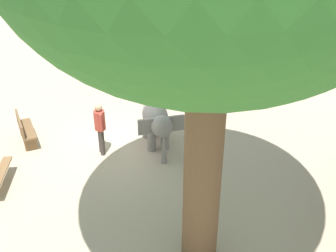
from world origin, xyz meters
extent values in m
plane|color=#BAA88C|center=(0.00, 0.00, 0.00)|extent=(60.00, 60.00, 0.00)
cylinder|color=gray|center=(-0.24, 1.39, 0.29)|extent=(0.26, 0.26, 0.59)
cylinder|color=gray|center=(-0.01, 1.06, 0.29)|extent=(0.26, 0.26, 0.59)
cylinder|color=gray|center=(-0.90, 0.93, 0.29)|extent=(0.26, 0.26, 0.59)
cylinder|color=gray|center=(-0.67, 0.59, 0.29)|extent=(0.26, 0.26, 0.59)
ellipsoid|color=gray|center=(-0.45, 0.99, 0.94)|extent=(1.63, 1.46, 0.88)
sphere|color=gray|center=(0.29, 1.51, 1.05)|extent=(0.63, 0.63, 0.63)
cone|color=gray|center=(0.48, 1.65, 0.49)|extent=(0.20, 0.20, 0.99)
cube|color=gray|center=(-0.03, 1.80, 1.05)|extent=(0.36, 0.46, 0.47)
cube|color=gray|center=(0.45, 1.12, 1.05)|extent=(0.36, 0.46, 0.47)
cylinder|color=#3F3833|center=(0.61, -0.32, 0.41)|extent=(0.14, 0.14, 0.82)
cylinder|color=#3F3833|center=(0.74, -0.20, 0.41)|extent=(0.14, 0.14, 0.82)
cylinder|color=#B23F33|center=(0.68, -0.26, 1.11)|extent=(0.32, 0.32, 0.58)
sphere|color=tan|center=(0.68, -0.26, 1.51)|extent=(0.22, 0.22, 0.22)
cylinder|color=#B23F33|center=(0.52, -0.40, 1.12)|extent=(0.09, 0.09, 0.55)
cylinder|color=#B23F33|center=(0.83, -0.12, 1.12)|extent=(0.09, 0.09, 0.55)
cylinder|color=brown|center=(-3.74, 0.85, 2.70)|extent=(0.81, 0.81, 5.40)
cylinder|color=brown|center=(3.43, 3.59, 2.20)|extent=(0.73, 0.73, 4.40)
cube|color=brown|center=(0.92, -2.73, 0.45)|extent=(1.26, 1.29, 0.06)
cube|color=brown|center=(1.05, -2.85, 0.68)|extent=(1.01, 1.05, 0.40)
cube|color=brown|center=(0.56, -3.11, 0.21)|extent=(0.32, 0.31, 0.42)
cube|color=brown|center=(1.28, -2.35, 0.21)|extent=(0.32, 0.31, 0.42)
cube|color=olive|center=(3.06, -1.87, 0.44)|extent=(1.44, 0.90, 0.05)
camera|label=1|loc=(9.47, 5.20, 6.45)|focal=42.91mm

